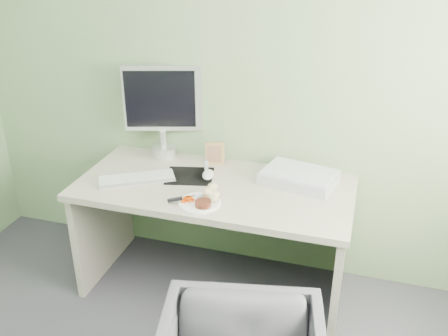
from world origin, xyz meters
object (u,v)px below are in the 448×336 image
(plate, at_px, (200,203))
(monitor, at_px, (163,106))
(scanner, at_px, (299,178))
(desk, at_px, (214,212))

(plate, xyz_separation_m, monitor, (-0.43, 0.55, 0.33))
(monitor, bearing_deg, plate, -68.91)
(plate, relative_size, monitor, 0.39)
(scanner, xyz_separation_m, monitor, (-0.90, 0.15, 0.30))
(desk, relative_size, scanner, 3.85)
(desk, distance_m, monitor, 0.75)
(desk, xyz_separation_m, plate, (-0.01, -0.24, 0.19))
(plate, distance_m, monitor, 0.77)
(desk, distance_m, plate, 0.30)
(scanner, bearing_deg, desk, -147.31)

